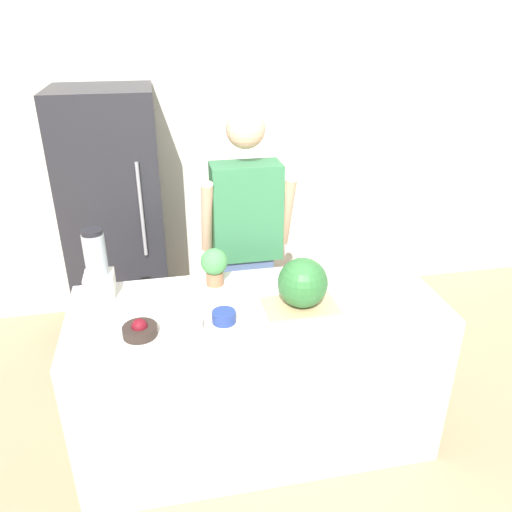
# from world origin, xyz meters

# --- Properties ---
(ground_plane) EXTENTS (14.00, 14.00, 0.00)m
(ground_plane) POSITION_xyz_m (0.00, 0.00, 0.00)
(ground_plane) COLOR tan
(wall_back) EXTENTS (8.00, 0.06, 2.60)m
(wall_back) POSITION_xyz_m (0.00, 2.07, 1.30)
(wall_back) COLOR silver
(wall_back) RESTS_ON ground_plane
(counter_island) EXTENTS (1.90, 0.74, 0.92)m
(counter_island) POSITION_xyz_m (0.00, 0.37, 0.46)
(counter_island) COLOR beige
(counter_island) RESTS_ON ground_plane
(refrigerator) EXTENTS (0.67, 0.67, 1.84)m
(refrigerator) POSITION_xyz_m (-0.77, 1.70, 0.92)
(refrigerator) COLOR #232328
(refrigerator) RESTS_ON ground_plane
(person) EXTENTS (0.57, 0.28, 1.77)m
(person) POSITION_xyz_m (0.07, 1.08, 0.92)
(person) COLOR #4C608C
(person) RESTS_ON ground_plane
(cutting_board) EXTENTS (0.37, 0.23, 0.01)m
(cutting_board) POSITION_xyz_m (0.20, 0.28, 0.93)
(cutting_board) COLOR tan
(cutting_board) RESTS_ON counter_island
(watermelon) EXTENTS (0.25, 0.25, 0.25)m
(watermelon) POSITION_xyz_m (0.21, 0.29, 1.06)
(watermelon) COLOR #2D6B33
(watermelon) RESTS_ON cutting_board
(bowl_cherries) EXTENTS (0.16, 0.16, 0.08)m
(bowl_cherries) POSITION_xyz_m (-0.59, 0.20, 0.95)
(bowl_cherries) COLOR #2D231E
(bowl_cherries) RESTS_ON counter_island
(bowl_cream) EXTENTS (0.16, 0.16, 0.09)m
(bowl_cream) POSITION_xyz_m (-0.38, 0.20, 0.95)
(bowl_cream) COLOR beige
(bowl_cream) RESTS_ON counter_island
(bowl_small_blue) EXTENTS (0.12, 0.12, 0.06)m
(bowl_small_blue) POSITION_xyz_m (-0.19, 0.23, 0.95)
(bowl_small_blue) COLOR navy
(bowl_small_blue) RESTS_ON counter_island
(blender) EXTENTS (0.15, 0.15, 0.37)m
(blender) POSITION_xyz_m (-0.79, 0.62, 1.08)
(blender) COLOR silver
(blender) RESTS_ON counter_island
(potted_plant) EXTENTS (0.15, 0.15, 0.21)m
(potted_plant) POSITION_xyz_m (-0.19, 0.61, 1.04)
(potted_plant) COLOR #996647
(potted_plant) RESTS_ON counter_island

